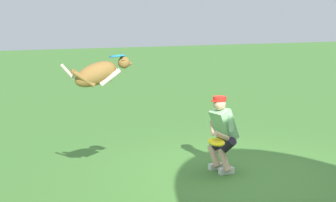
% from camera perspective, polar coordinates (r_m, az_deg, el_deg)
% --- Properties ---
extents(ground_plane, '(60.00, 60.00, 0.00)m').
position_cam_1_polar(ground_plane, '(8.22, 9.22, -8.67)').
color(ground_plane, '#437932').
extents(person, '(0.56, 0.66, 1.29)m').
position_cam_1_polar(person, '(8.22, 6.32, -3.54)').
color(person, silver).
rests_on(person, ground_plane).
extents(dog, '(1.03, 0.32, 0.50)m').
position_cam_1_polar(dog, '(6.86, -8.06, 3.19)').
color(dog, olive).
extents(frisbee_flying, '(0.27, 0.26, 0.07)m').
position_cam_1_polar(frisbee_flying, '(6.90, -5.94, 5.24)').
color(frisbee_flying, '#268FDF').
extents(frisbee_held, '(0.31, 0.31, 0.10)m').
position_cam_1_polar(frisbee_held, '(7.87, 5.68, -4.79)').
color(frisbee_held, yellow).
rests_on(frisbee_held, person).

